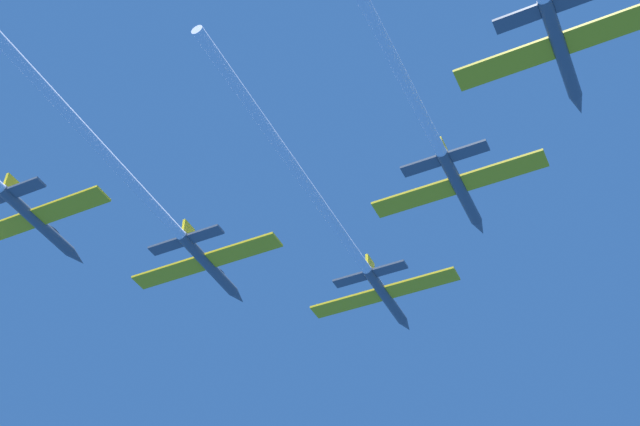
# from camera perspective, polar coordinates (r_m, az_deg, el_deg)

# --- Properties ---
(jet_lead) EXTENTS (17.02, 47.23, 2.82)m
(jet_lead) POSITION_cam_1_polar(r_m,az_deg,el_deg) (86.50, 1.29, -1.18)
(jet_lead) COLOR #4C5660
(jet_left_wing) EXTENTS (17.02, 45.07, 2.82)m
(jet_left_wing) POSITION_cam_1_polar(r_m,az_deg,el_deg) (83.40, -11.49, 1.01)
(jet_left_wing) COLOR #4C5660
(jet_right_wing) EXTENTS (17.02, 51.97, 2.82)m
(jet_right_wing) POSITION_cam_1_polar(r_m,az_deg,el_deg) (73.15, 5.69, 8.68)
(jet_right_wing) COLOR #4C5660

